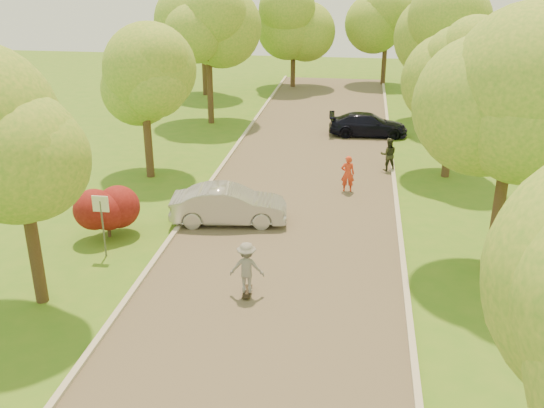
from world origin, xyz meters
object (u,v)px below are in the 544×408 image
Objects in this scene: person_striped at (348,174)px; silver_sedan at (229,205)px; longboard at (247,292)px; street_sign at (102,213)px; skateboarder at (247,268)px; dark_sedan at (368,125)px; person_olive at (388,155)px.

silver_sedan is at bearing 38.37° from person_striped.
longboard is 9.53m from person_striped.
person_striped reaches higher than longboard.
street_sign reaches higher than skateboarder.
dark_sedan is at bearing -29.01° from silver_sedan.
silver_sedan is at bearing -76.25° from longboard.
dark_sedan is (5.15, 13.12, -0.08)m from silver_sedan.
dark_sedan is 2.78× the size of skateboarder.
street_sign is 2.63× the size of longboard.
longboard is (5.15, -1.76, -1.48)m from street_sign.
longboard is at bearing 69.34° from person_striped.
silver_sedan reaches higher than dark_sedan.
silver_sedan is 14.10m from dark_sedan.
person_olive is (4.45, 12.22, 0.69)m from longboard.
person_striped is (2.65, 9.13, 0.71)m from longboard.
person_striped is (4.30, 3.99, 0.08)m from silver_sedan.
silver_sedan reaches higher than longboard.
dark_sedan is at bearing -86.94° from person_olive.
dark_sedan is 9.17m from person_striped.
person_olive reaches higher than dark_sedan.
street_sign reaches higher than silver_sedan.
longboard is 0.81m from skateboarder.
longboard is (1.65, -5.13, -0.63)m from silver_sedan.
street_sign reaches higher than person_olive.
dark_sedan is (8.65, 16.50, -0.93)m from street_sign.
silver_sedan is at bearing 43.96° from street_sign.
skateboarder is (5.15, -1.76, -0.67)m from street_sign.
street_sign is 14.22m from person_olive.
street_sign is 18.65m from dark_sedan.
person_striped is 3.58m from person_olive.
silver_sedan is 2.74× the size of skateboarder.
dark_sedan is 2.75× the size of person_striped.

